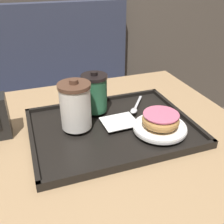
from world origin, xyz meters
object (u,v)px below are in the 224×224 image
(donut_chocolate_glazed, at_px, (161,119))
(spoon, at_px, (135,108))
(coffee_cup_front, at_px, (75,105))
(coffee_cup_rear, at_px, (95,93))

(donut_chocolate_glazed, relative_size, spoon, 0.92)
(coffee_cup_front, bearing_deg, donut_chocolate_glazed, -23.92)
(coffee_cup_front, xyz_separation_m, coffee_cup_rear, (0.08, 0.08, -0.01))
(coffee_cup_rear, relative_size, donut_chocolate_glazed, 1.23)
(coffee_cup_rear, height_order, spoon, coffee_cup_rear)
(coffee_cup_front, bearing_deg, spoon, 9.57)
(donut_chocolate_glazed, bearing_deg, coffee_cup_front, 156.08)
(coffee_cup_front, distance_m, spoon, 0.22)
(coffee_cup_front, height_order, spoon, coffee_cup_front)
(donut_chocolate_glazed, xyz_separation_m, spoon, (-0.02, 0.13, -0.03))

